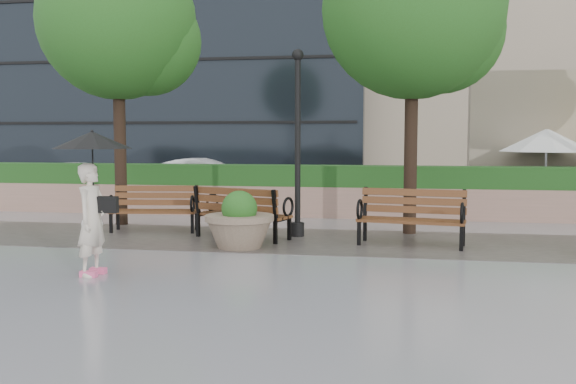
% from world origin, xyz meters
% --- Properties ---
extents(ground, '(100.00, 100.00, 0.00)m').
position_xyz_m(ground, '(0.00, 0.00, 0.00)').
color(ground, gray).
rests_on(ground, ground).
extents(cobble_strip, '(28.00, 3.20, 0.01)m').
position_xyz_m(cobble_strip, '(0.00, 3.00, 0.01)').
color(cobble_strip, '#383330').
rests_on(cobble_strip, ground).
extents(hedge_wall, '(24.00, 0.80, 1.35)m').
position_xyz_m(hedge_wall, '(0.00, 7.00, 0.66)').
color(hedge_wall, '#A37869').
rests_on(hedge_wall, ground).
extents(asphalt_street, '(40.00, 7.00, 0.00)m').
position_xyz_m(asphalt_street, '(0.00, 11.00, 0.00)').
color(asphalt_street, black).
rests_on(asphalt_street, ground).
extents(bench_1, '(1.96, 1.00, 1.01)m').
position_xyz_m(bench_1, '(-2.86, 3.63, 0.30)').
color(bench_1, brown).
rests_on(bench_1, ground).
extents(bench_2, '(2.13, 1.42, 1.07)m').
position_xyz_m(bench_2, '(-0.70, 3.02, 0.32)').
color(bench_2, brown).
rests_on(bench_2, ground).
extents(bench_3, '(2.12, 1.11, 1.08)m').
position_xyz_m(bench_3, '(2.71, 2.72, 0.32)').
color(bench_3, brown).
rests_on(bench_3, ground).
extents(planter_left, '(1.31, 1.31, 1.10)m').
position_xyz_m(planter_left, '(-0.49, 1.93, 0.43)').
color(planter_left, '#7F6B56').
rests_on(planter_left, ground).
extents(lamppost, '(0.28, 0.28, 3.91)m').
position_xyz_m(lamppost, '(0.37, 3.49, 1.72)').
color(lamppost, black).
rests_on(lamppost, ground).
extents(tree_0, '(3.71, 3.66, 6.63)m').
position_xyz_m(tree_0, '(-3.91, 4.66, 4.67)').
color(tree_0, black).
rests_on(tree_0, ground).
extents(tree_1, '(3.89, 3.87, 6.77)m').
position_xyz_m(tree_1, '(2.86, 4.39, 4.70)').
color(tree_1, black).
rests_on(tree_1, ground).
extents(patio_umb_white, '(2.50, 2.50, 2.30)m').
position_xyz_m(patio_umb_white, '(6.42, 8.66, 1.99)').
color(patio_umb_white, black).
rests_on(patio_umb_white, ground).
extents(car_left, '(4.36, 2.04, 1.23)m').
position_xyz_m(car_left, '(-7.93, 10.24, 0.62)').
color(car_left, white).
rests_on(car_left, ground).
extents(car_right, '(4.30, 1.82, 1.38)m').
position_xyz_m(car_right, '(-3.80, 10.48, 0.69)').
color(car_right, white).
rests_on(car_right, ground).
extents(pedestrian, '(1.19, 1.19, 2.18)m').
position_xyz_m(pedestrian, '(-2.11, -0.72, 1.33)').
color(pedestrian, beige).
rests_on(pedestrian, ground).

